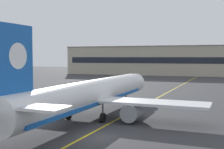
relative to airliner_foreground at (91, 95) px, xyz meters
The scene contains 6 objects.
ground_plane 10.38m from the airliner_foreground, 60.59° to the right, with size 400.00×400.00×0.00m, color #353538.
taxiway_centreline 22.24m from the airliner_foreground, 77.33° to the left, with size 0.30×180.00×0.01m, color yellow.
taxiway_lead_in_stripe 11.77m from the airliner_foreground, 144.46° to the right, with size 0.30×60.00×0.01m, color yellow.
airliner_foreground is the anchor object (origin of this frame).
service_car_nearest 25.89m from the airliner_foreground, 149.95° to the left, with size 4.43×3.98×1.79m.
terminal_building 103.24m from the airliner_foreground, 83.23° to the left, with size 134.06×12.40×13.87m.
Camera 1 is at (11.52, -29.31, 8.69)m, focal length 47.28 mm.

